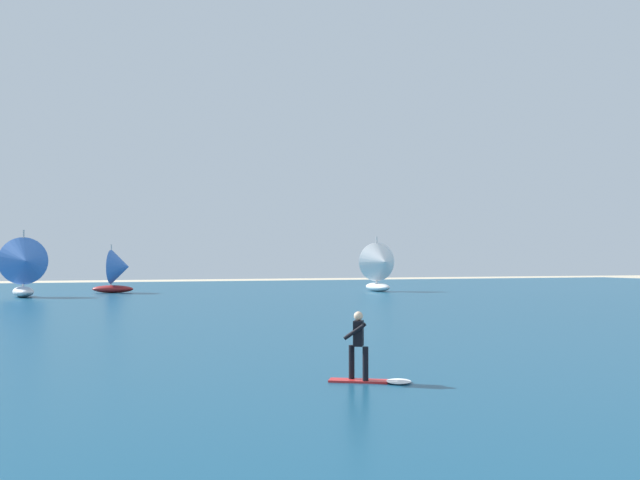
# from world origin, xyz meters

# --- Properties ---
(ocean) EXTENTS (160.00, 90.00, 0.10)m
(ocean) POSITION_xyz_m (0.00, 51.28, 0.05)
(ocean) COLOR navy
(ocean) RESTS_ON ground
(kitesurfer) EXTENTS (1.98, 1.46, 1.67)m
(kitesurfer) POSITION_xyz_m (0.53, 14.50, 0.70)
(kitesurfer) COLOR red
(kitesurfer) RESTS_ON ocean
(sailboat_center_horizon) EXTENTS (3.83, 3.40, 4.30)m
(sailboat_center_horizon) POSITION_xyz_m (-1.75, 64.10, 2.07)
(sailboat_center_horizon) COLOR maroon
(sailboat_center_horizon) RESTS_ON ocean
(sailboat_far_right) EXTENTS (3.99, 4.63, 5.29)m
(sailboat_far_right) POSITION_xyz_m (-9.22, 58.73, 2.53)
(sailboat_far_right) COLOR silver
(sailboat_far_right) RESTS_ON ocean
(sailboat_anchored_offshore) EXTENTS (3.61, 4.30, 5.10)m
(sailboat_anchored_offshore) POSITION_xyz_m (21.18, 58.64, 2.44)
(sailboat_anchored_offshore) COLOR white
(sailboat_anchored_offshore) RESTS_ON ocean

